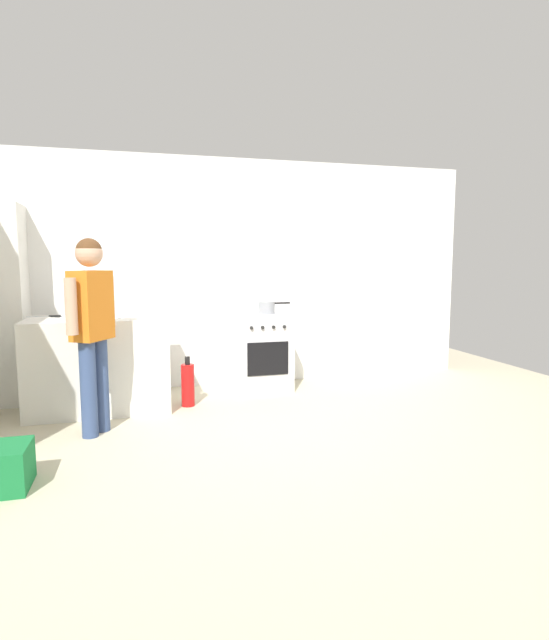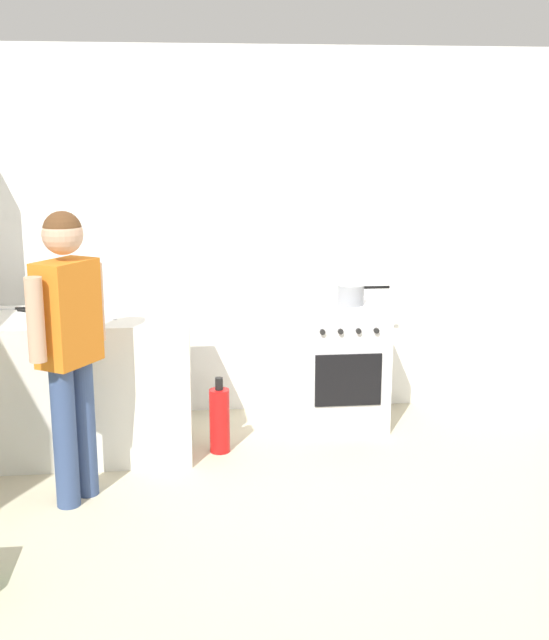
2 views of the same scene
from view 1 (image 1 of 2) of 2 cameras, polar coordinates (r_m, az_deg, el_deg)
ground_plane at (r=4.18m, az=-1.03°, el=-13.37°), size 8.00×8.00×0.00m
back_wall at (r=5.84m, az=-5.77°, el=5.35°), size 6.00×0.10×2.60m
counter_unit at (r=5.12m, az=-19.35°, el=-4.77°), size 1.30×0.70×0.90m
oven_left at (r=5.63m, az=-1.52°, el=-3.61°), size 0.60×0.62×0.85m
pot at (r=5.60m, az=-0.89°, el=1.43°), size 0.37×0.19×0.14m
knife_bread at (r=5.19m, az=-22.79°, el=0.30°), size 0.32×0.20×0.01m
knife_carving at (r=4.96m, az=-19.26°, el=0.18°), size 0.33×0.07×0.01m
knife_chef at (r=5.34m, az=-24.73°, el=0.39°), size 0.31×0.05×0.01m
person at (r=4.34m, az=-20.15°, el=0.09°), size 0.35×0.50×1.62m
fire_extinguisher at (r=5.08m, az=-9.87°, el=-7.28°), size 0.13×0.13×0.50m
larder_cabinet at (r=5.67m, az=-28.85°, el=1.47°), size 0.48×0.44×2.00m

